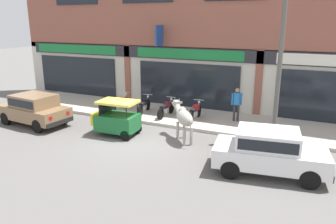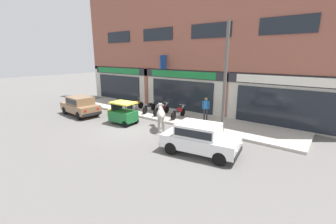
{
  "view_description": "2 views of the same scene",
  "coord_description": "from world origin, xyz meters",
  "px_view_note": "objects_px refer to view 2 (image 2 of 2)",
  "views": [
    {
      "loc": [
        6.66,
        -10.8,
        4.77
      ],
      "look_at": [
        1.06,
        1.0,
        1.12
      ],
      "focal_mm": 35.0,
      "sensor_mm": 36.0,
      "label": 1
    },
    {
      "loc": [
        10.23,
        -9.36,
        4.5
      ],
      "look_at": [
        2.28,
        1.0,
        1.22
      ],
      "focal_mm": 24.0,
      "sensor_mm": 36.0,
      "label": 2
    }
  ],
  "objects_px": {
    "car_1": "(80,105)",
    "motorcycle_2": "(161,110)",
    "utility_pole": "(225,79)",
    "pedestrian": "(206,106)",
    "car_0": "(199,137)",
    "motorcycle_3": "(178,113)",
    "cow": "(161,114)",
    "motorcycle_1": "(149,107)",
    "auto_rickshaw": "(122,114)",
    "motorcycle_0": "(135,105)"
  },
  "relations": [
    {
      "from": "cow",
      "to": "motorcycle_2",
      "type": "bearing_deg",
      "value": 128.68
    },
    {
      "from": "car_1",
      "to": "motorcycle_0",
      "type": "distance_m",
      "value": 4.26
    },
    {
      "from": "motorcycle_0",
      "to": "utility_pole",
      "type": "distance_m",
      "value": 8.57
    },
    {
      "from": "motorcycle_1",
      "to": "cow",
      "type": "bearing_deg",
      "value": -37.78
    },
    {
      "from": "motorcycle_1",
      "to": "auto_rickshaw",
      "type": "bearing_deg",
      "value": -83.41
    },
    {
      "from": "car_0",
      "to": "auto_rickshaw",
      "type": "distance_m",
      "value": 6.61
    },
    {
      "from": "motorcycle_3",
      "to": "utility_pole",
      "type": "relative_size",
      "value": 0.29
    },
    {
      "from": "motorcycle_0",
      "to": "motorcycle_3",
      "type": "bearing_deg",
      "value": 0.66
    },
    {
      "from": "auto_rickshaw",
      "to": "pedestrian",
      "type": "xyz_separation_m",
      "value": [
        4.29,
        3.72,
        0.47
      ]
    },
    {
      "from": "car_0",
      "to": "motorcycle_2",
      "type": "relative_size",
      "value": 2.08
    },
    {
      "from": "motorcycle_0",
      "to": "utility_pole",
      "type": "height_order",
      "value": "utility_pole"
    },
    {
      "from": "car_0",
      "to": "car_1",
      "type": "distance_m",
      "value": 10.84
    },
    {
      "from": "car_0",
      "to": "utility_pole",
      "type": "distance_m",
      "value": 3.99
    },
    {
      "from": "motorcycle_0",
      "to": "motorcycle_3",
      "type": "height_order",
      "value": "same"
    },
    {
      "from": "car_0",
      "to": "utility_pole",
      "type": "xyz_separation_m",
      "value": [
        -0.27,
        3.16,
        2.42
      ]
    },
    {
      "from": "motorcycle_2",
      "to": "utility_pole",
      "type": "relative_size",
      "value": 0.29
    },
    {
      "from": "car_1",
      "to": "motorcycle_2",
      "type": "distance_m",
      "value": 6.29
    },
    {
      "from": "motorcycle_1",
      "to": "pedestrian",
      "type": "relative_size",
      "value": 1.12
    },
    {
      "from": "car_0",
      "to": "car_1",
      "type": "height_order",
      "value": "same"
    },
    {
      "from": "motorcycle_2",
      "to": "pedestrian",
      "type": "bearing_deg",
      "value": 11.52
    },
    {
      "from": "motorcycle_2",
      "to": "cow",
      "type": "bearing_deg",
      "value": -51.32
    },
    {
      "from": "car_0",
      "to": "motorcycle_3",
      "type": "distance_m",
      "value": 5.78
    },
    {
      "from": "car_1",
      "to": "motorcycle_2",
      "type": "height_order",
      "value": "car_1"
    },
    {
      "from": "pedestrian",
      "to": "car_0",
      "type": "bearing_deg",
      "value": -64.9
    },
    {
      "from": "motorcycle_2",
      "to": "motorcycle_3",
      "type": "height_order",
      "value": "same"
    },
    {
      "from": "motorcycle_1",
      "to": "motorcycle_2",
      "type": "bearing_deg",
      "value": -1.76
    },
    {
      "from": "car_0",
      "to": "motorcycle_0",
      "type": "height_order",
      "value": "car_0"
    },
    {
      "from": "motorcycle_0",
      "to": "utility_pole",
      "type": "xyz_separation_m",
      "value": [
        8.09,
        -0.89,
        2.7
      ]
    },
    {
      "from": "car_1",
      "to": "utility_pole",
      "type": "bearing_deg",
      "value": 13.7
    },
    {
      "from": "motorcycle_3",
      "to": "pedestrian",
      "type": "bearing_deg",
      "value": 19.87
    },
    {
      "from": "auto_rickshaw",
      "to": "motorcycle_1",
      "type": "bearing_deg",
      "value": 96.59
    },
    {
      "from": "car_0",
      "to": "car_1",
      "type": "bearing_deg",
      "value": 176.88
    },
    {
      "from": "motorcycle_3",
      "to": "pedestrian",
      "type": "xyz_separation_m",
      "value": [
        1.83,
        0.66,
        0.6
      ]
    },
    {
      "from": "motorcycle_0",
      "to": "motorcycle_2",
      "type": "relative_size",
      "value": 1.0
    },
    {
      "from": "motorcycle_0",
      "to": "car_0",
      "type": "bearing_deg",
      "value": -25.87
    },
    {
      "from": "motorcycle_1",
      "to": "car_0",
      "type": "bearing_deg",
      "value": -30.91
    },
    {
      "from": "cow",
      "to": "motorcycle_1",
      "type": "xyz_separation_m",
      "value": [
        -3.28,
        2.54,
        -0.47
      ]
    },
    {
      "from": "motorcycle_1",
      "to": "car_1",
      "type": "bearing_deg",
      "value": -138.22
    },
    {
      "from": "motorcycle_0",
      "to": "motorcycle_2",
      "type": "height_order",
      "value": "same"
    },
    {
      "from": "motorcycle_1",
      "to": "pedestrian",
      "type": "height_order",
      "value": "pedestrian"
    },
    {
      "from": "utility_pole",
      "to": "cow",
      "type": "bearing_deg",
      "value": -154.49
    },
    {
      "from": "motorcycle_0",
      "to": "utility_pole",
      "type": "relative_size",
      "value": 0.29
    },
    {
      "from": "car_1",
      "to": "auto_rickshaw",
      "type": "distance_m",
      "value": 4.33
    },
    {
      "from": "car_0",
      "to": "motorcycle_2",
      "type": "height_order",
      "value": "car_0"
    },
    {
      "from": "auto_rickshaw",
      "to": "motorcycle_0",
      "type": "height_order",
      "value": "auto_rickshaw"
    },
    {
      "from": "motorcycle_2",
      "to": "utility_pole",
      "type": "xyz_separation_m",
      "value": [
        5.33,
        -0.91,
        2.7
      ]
    },
    {
      "from": "pedestrian",
      "to": "utility_pole",
      "type": "height_order",
      "value": "utility_pole"
    },
    {
      "from": "motorcycle_0",
      "to": "pedestrian",
      "type": "xyz_separation_m",
      "value": [
        6.13,
        0.71,
        0.6
      ]
    },
    {
      "from": "motorcycle_0",
      "to": "motorcycle_1",
      "type": "relative_size",
      "value": 1.01
    },
    {
      "from": "cow",
      "to": "pedestrian",
      "type": "height_order",
      "value": "pedestrian"
    }
  ]
}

